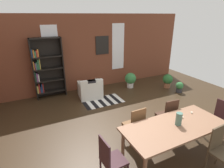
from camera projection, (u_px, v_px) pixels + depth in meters
ground_plane at (140, 138)px, 4.49m from camera, size 10.00×10.00×0.00m
back_wall_brick at (87, 53)px, 7.12m from camera, size 8.69×0.12×2.90m
window_pane_0 at (52, 52)px, 6.45m from camera, size 0.55×0.02×1.89m
window_pane_1 at (118, 47)px, 7.56m from camera, size 0.55×0.02×1.89m
dining_table at (174, 129)px, 3.69m from camera, size 2.18×0.95×0.76m
vase_on_table at (179, 119)px, 3.65m from camera, size 0.13×0.13×0.27m
tealight_candle_0 at (192, 113)px, 4.12m from camera, size 0.04×0.04×0.03m
tealight_candle_1 at (182, 117)px, 3.93m from camera, size 0.04×0.04×0.04m
tealight_candle_2 at (179, 118)px, 3.92m from camera, size 0.04×0.04×0.03m
dining_chair_near_right at (221, 149)px, 3.37m from camera, size 0.41×0.41×0.95m
dining_chair_far_right at (168, 115)px, 4.54m from camera, size 0.43×0.43×0.95m
dining_chair_head_right at (219, 119)px, 4.37m from camera, size 0.43×0.43×0.95m
dining_chair_head_left at (110, 159)px, 3.14m from camera, size 0.42×0.42×0.95m
dining_chair_far_left at (135, 124)px, 4.14m from camera, size 0.41×0.41×0.95m
bookshelf_tall at (46, 69)px, 6.38m from camera, size 1.05×0.30×2.15m
armchair_white at (90, 90)px, 6.63m from camera, size 0.89×0.89×0.75m
potted_plant_by_shelf at (130, 79)px, 7.50m from camera, size 0.46×0.46×0.62m
potted_plant_corner at (179, 87)px, 7.05m from camera, size 0.28×0.28×0.42m
potted_plant_window at (168, 80)px, 7.48m from camera, size 0.41×0.41×0.57m
striped_rug at (103, 101)px, 6.38m from camera, size 1.39×0.80×0.01m
framed_picture at (102, 45)px, 7.22m from camera, size 0.56×0.03×0.72m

